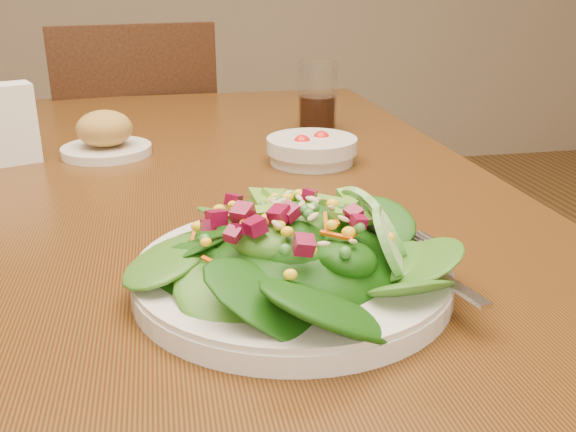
% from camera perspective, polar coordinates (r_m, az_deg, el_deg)
% --- Properties ---
extents(dining_table, '(0.90, 1.40, 0.75)m').
position_cam_1_polar(dining_table, '(1.00, -8.36, -2.13)').
color(dining_table, '#523212').
rests_on(dining_table, ground_plane).
extents(chair_far, '(0.49, 0.49, 0.92)m').
position_cam_1_polar(chair_far, '(1.86, -13.21, 3.11)').
color(chair_far, '#422112').
rests_on(chair_far, ground_plane).
extents(salad_plate, '(0.31, 0.31, 0.09)m').
position_cam_1_polar(salad_plate, '(0.62, 1.33, -3.45)').
color(salad_plate, silver).
rests_on(salad_plate, dining_table).
extents(bread_plate, '(0.15, 0.15, 0.07)m').
position_cam_1_polar(bread_plate, '(1.11, -15.93, 6.78)').
color(bread_plate, silver).
rests_on(bread_plate, dining_table).
extents(tomato_bowl, '(0.14, 0.14, 0.05)m').
position_cam_1_polar(tomato_bowl, '(1.03, 2.12, 5.93)').
color(tomato_bowl, silver).
rests_on(tomato_bowl, dining_table).
extents(drinking_glass, '(0.07, 0.07, 0.13)m').
position_cam_1_polar(drinking_glass, '(1.25, 2.64, 10.18)').
color(drinking_glass, silver).
rests_on(drinking_glass, dining_table).
extents(napkin_holder, '(0.11, 0.08, 0.12)m').
position_cam_1_polar(napkin_holder, '(1.11, -24.04, 7.62)').
color(napkin_holder, white).
rests_on(napkin_holder, dining_table).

